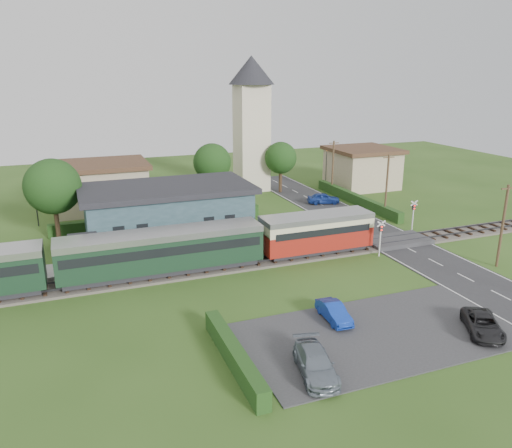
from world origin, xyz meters
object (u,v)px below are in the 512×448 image
object	(u,v)px
pedestrian_near	(269,234)
house_east	(362,167)
house_west	(102,185)
church_tower	(251,114)
station_building	(168,212)
car_on_road	(323,198)
train	(121,255)
car_park_blue	(334,312)
crossing_signal_far	(413,211)
pedestrian_far	(131,253)
car_park_silver	(315,363)
car_park_dark	(483,324)
equipment_hut	(84,251)
crossing_signal_near	(381,233)

from	to	relation	value
pedestrian_near	house_east	bearing A→B (deg)	-143.03
house_west	church_tower	bearing A→B (deg)	8.53
station_building	car_on_road	distance (m)	21.54
train	car_park_blue	distance (m)	16.77
crossing_signal_far	car_on_road	xyz separation A→B (m)	(-3.14, 13.03, -1.42)
house_east	pedestrian_far	size ratio (longest dim) A/B	5.99
church_tower	pedestrian_far	bearing A→B (deg)	-130.09
house_east	train	bearing A→B (deg)	-148.15
station_building	house_west	distance (m)	14.87
station_building	pedestrian_far	xyz separation A→B (m)	(-4.38, -6.02, -1.51)
car_park_silver	pedestrian_near	xyz separation A→B (m)	(5.31, 19.49, 0.61)
pedestrian_far	car_on_road	bearing A→B (deg)	-52.08
house_west	car_park_blue	bearing A→B (deg)	-71.27
house_west	car_park_dark	bearing A→B (deg)	-63.59
crossing_signal_far	car_park_blue	bearing A→B (deg)	-140.58
station_building	car_park_dark	distance (m)	29.20
train	crossing_signal_far	size ratio (longest dim) A/B	13.18
station_building	house_east	world-z (taller)	house_east
station_building	car_park_blue	xyz separation A→B (m)	(6.70, -20.49, -2.04)
car_park_silver	car_park_dark	bearing A→B (deg)	13.36
equipment_hut	station_building	size ratio (longest dim) A/B	0.16
house_east	house_west	bearing A→B (deg)	178.36
car_park_dark	house_east	bearing A→B (deg)	97.49
equipment_hut	crossing_signal_near	bearing A→B (deg)	-12.94
crossing_signal_near	pedestrian_near	world-z (taller)	crossing_signal_near
car_park_dark	station_building	bearing A→B (deg)	149.38
car_on_road	pedestrian_far	distance (m)	27.79
train	car_park_dark	size ratio (longest dim) A/B	10.43
car_on_road	car_park_blue	size ratio (longest dim) A/B	1.13
pedestrian_near	station_building	bearing A→B (deg)	-40.61
equipment_hut	car_park_blue	world-z (taller)	equipment_hut
equipment_hut	car_on_road	xyz separation A→B (m)	(28.46, 12.22, -1.03)
equipment_hut	station_building	xyz separation A→B (m)	(8.00, 5.79, 0.95)
car_on_road	station_building	bearing A→B (deg)	123.83
pedestrian_near	pedestrian_far	xyz separation A→B (m)	(-12.44, -0.02, -0.15)
car_on_road	pedestrian_far	world-z (taller)	pedestrian_far
crossing_signal_far	pedestrian_far	bearing A→B (deg)	178.81
church_tower	crossing_signal_near	xyz separation A→B (m)	(1.40, -28.41, -8.08)
crossing_signal_far	car_on_road	size ratio (longest dim) A/B	0.84
equipment_hut	crossing_signal_far	xyz separation A→B (m)	(31.60, -0.81, 0.39)
car_park_silver	pedestrian_near	world-z (taller)	pedestrian_near
equipment_hut	crossing_signal_near	size ratio (longest dim) A/B	0.78
church_tower	crossing_signal_near	bearing A→B (deg)	-87.18
house_west	house_east	world-z (taller)	same
crossing_signal_far	equipment_hut	bearing A→B (deg)	178.54
station_building	car_park_silver	world-z (taller)	station_building
house_east	car_park_dark	bearing A→B (deg)	-112.05
house_west	pedestrian_far	bearing A→B (deg)	-88.24
car_park_silver	house_west	bearing A→B (deg)	113.34
station_building	car_park_dark	world-z (taller)	station_building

